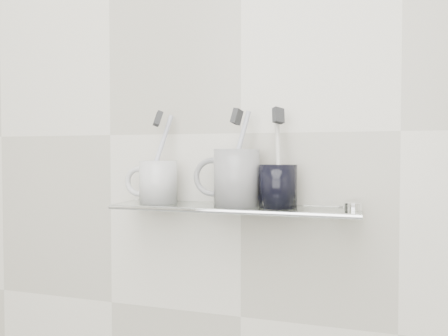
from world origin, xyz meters
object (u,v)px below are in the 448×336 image
at_px(mug_left, 158,182).
at_px(shelf_glass, 233,208).
at_px(mug_right, 278,186).
at_px(mug_center, 237,178).

bearing_deg(mug_left, shelf_glass, -16.66).
bearing_deg(mug_right, mug_center, 159.96).
relative_size(shelf_glass, mug_right, 5.92).
bearing_deg(shelf_glass, mug_center, 37.85).
bearing_deg(shelf_glass, mug_left, 178.30).
bearing_deg(mug_right, mug_left, 159.96).
xyz_separation_m(mug_left, mug_right, (0.26, 0.00, -0.00)).
relative_size(mug_center, mug_right, 1.37).
distance_m(mug_left, mug_center, 0.18).
xyz_separation_m(mug_center, mug_right, (0.08, 0.00, -0.02)).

